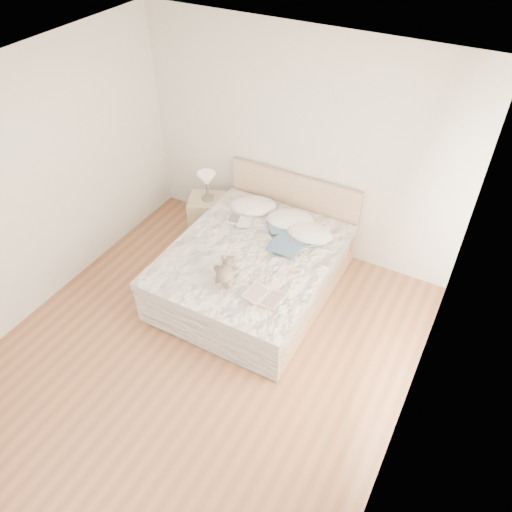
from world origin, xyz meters
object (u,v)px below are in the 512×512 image
at_px(table_lamp, 207,181).
at_px(teddy_bear, 225,279).
at_px(nightstand, 208,216).
at_px(photo_book, 240,221).
at_px(bed, 255,267).
at_px(childrens_book, 265,297).

distance_m(table_lamp, teddy_bear, 1.62).
bearing_deg(nightstand, photo_book, -23.56).
bearing_deg(table_lamp, photo_book, -24.83).
distance_m(bed, photo_book, 0.59).
distance_m(bed, nightstand, 1.20).
distance_m(childrens_book, teddy_bear, 0.47).
bearing_deg(nightstand, childrens_book, -39.87).
distance_m(photo_book, teddy_bear, 1.03).
relative_size(bed, teddy_bear, 6.31).
relative_size(nightstand, teddy_bear, 1.65).
distance_m(nightstand, photo_book, 0.80).
distance_m(bed, childrens_book, 0.86).
distance_m(photo_book, childrens_book, 1.28).
height_order(photo_book, childrens_book, same).
bearing_deg(nightstand, table_lamp, 25.67).
relative_size(table_lamp, childrens_book, 0.95).
xyz_separation_m(bed, teddy_bear, (0.00, -0.64, 0.34)).
bearing_deg(nightstand, bed, -30.19).
relative_size(table_lamp, photo_book, 1.16).
height_order(bed, photo_book, bed).
relative_size(photo_book, teddy_bear, 0.93).
xyz_separation_m(table_lamp, teddy_bear, (1.02, -1.25, -0.17)).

